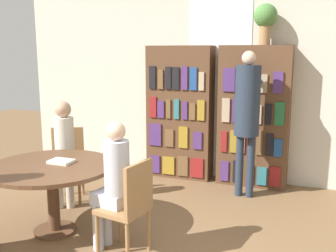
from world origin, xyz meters
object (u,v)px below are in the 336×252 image
object	(u,v)px
bookshelf_left	(180,113)
reading_table	(52,175)
bookshelf_right	(254,117)
seated_reader_left	(64,147)
chair_left_side	(67,160)
flower_vase	(265,19)
librarian_standing	(247,108)
seated_reader_right	(113,180)
chair_far_side	(130,204)

from	to	relation	value
bookshelf_left	reading_table	distance (m)	2.36
bookshelf_right	seated_reader_left	distance (m)	2.56
chair_left_side	flower_vase	bearing A→B (deg)	-174.49
bookshelf_left	flower_vase	distance (m)	1.77
flower_vase	reading_table	distance (m)	3.32
reading_table	chair_left_side	bearing A→B (deg)	116.44
librarian_standing	reading_table	bearing A→B (deg)	-133.66
chair_left_side	seated_reader_left	distance (m)	0.28
reading_table	chair_left_side	distance (m)	0.98
reading_table	seated_reader_right	world-z (taller)	seated_reader_right
bookshelf_left	librarian_standing	world-z (taller)	bookshelf_left
seated_reader_right	librarian_standing	distance (m)	2.13
chair_far_side	reading_table	bearing A→B (deg)	90.00
seated_reader_right	librarian_standing	size ratio (longest dim) A/B	0.67
chair_far_side	librarian_standing	world-z (taller)	librarian_standing
reading_table	seated_reader_right	bearing A→B (deg)	-9.56
bookshelf_right	librarian_standing	xyz separation A→B (m)	(-0.01, -0.50, 0.19)
bookshelf_right	chair_left_side	distance (m)	2.56
reading_table	seated_reader_left	xyz separation A→B (m)	(-0.35, 0.71, 0.11)
bookshelf_right	seated_reader_right	bearing A→B (deg)	-110.65
bookshelf_right	chair_far_side	size ratio (longest dim) A/B	2.14
flower_vase	chair_far_side	size ratio (longest dim) A/B	0.59
bookshelf_left	seated_reader_left	distance (m)	1.83
flower_vase	reading_table	bearing A→B (deg)	-128.25
bookshelf_left	flower_vase	size ratio (longest dim) A/B	3.65
bookshelf_left	librarian_standing	bearing A→B (deg)	-25.08
chair_far_side	seated_reader_right	distance (m)	0.27
bookshelf_left	flower_vase	world-z (taller)	flower_vase
chair_far_side	bookshelf_left	bearing A→B (deg)	18.17
flower_vase	seated_reader_right	xyz separation A→B (m)	(-1.00, -2.39, -1.58)
bookshelf_right	librarian_standing	distance (m)	0.54
flower_vase	chair_left_side	size ratio (longest dim) A/B	0.59
bookshelf_right	chair_left_side	xyz separation A→B (m)	(-2.11, -1.38, -0.46)
seated_reader_left	librarian_standing	bearing A→B (deg)	-179.26
seated_reader_left	librarian_standing	distance (m)	2.32
reading_table	chair_left_side	world-z (taller)	chair_left_side
bookshelf_right	librarian_standing	world-z (taller)	bookshelf_right
chair_far_side	seated_reader_right	world-z (taller)	seated_reader_right
flower_vase	bookshelf_right	bearing A→B (deg)	-177.26
seated_reader_left	reading_table	bearing A→B (deg)	90.00
reading_table	chair_far_side	bearing A→B (deg)	-9.56
seated_reader_right	librarian_standing	bearing A→B (deg)	-15.75
seated_reader_left	bookshelf_left	bearing A→B (deg)	-148.16
chair_far_side	flower_vase	bearing A→B (deg)	-9.06
reading_table	flower_vase	bearing A→B (deg)	51.75
chair_left_side	librarian_standing	size ratio (longest dim) A/B	0.48
flower_vase	librarian_standing	distance (m)	1.24
reading_table	librarian_standing	world-z (taller)	librarian_standing
reading_table	chair_left_side	size ratio (longest dim) A/B	1.41
seated_reader_right	librarian_standing	xyz separation A→B (m)	(0.89, 1.88, 0.46)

